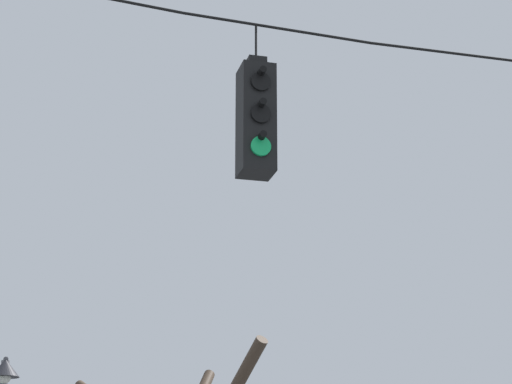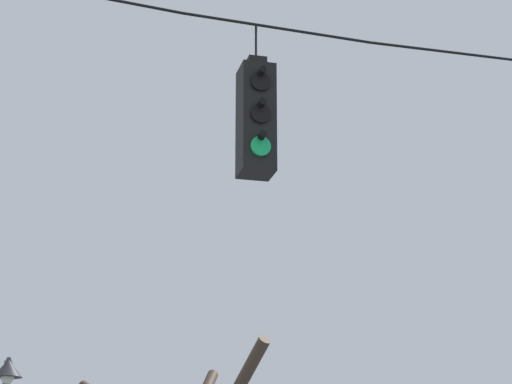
# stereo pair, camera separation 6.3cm
# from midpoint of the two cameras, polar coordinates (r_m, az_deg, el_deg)

# --- Properties ---
(span_wire) EXTENTS (14.10, 0.03, 0.48)m
(span_wire) POSITION_cam_midpoint_polar(r_m,az_deg,el_deg) (11.14, 11.64, 8.47)
(span_wire) COLOR black
(traffic_light_near_right_pole) EXTENTS (0.34, 0.46, 1.63)m
(traffic_light_near_right_pole) POSITION_cam_midpoint_polar(r_m,az_deg,el_deg) (9.92, 0.19, 4.21)
(traffic_light_near_right_pole) COLOR black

